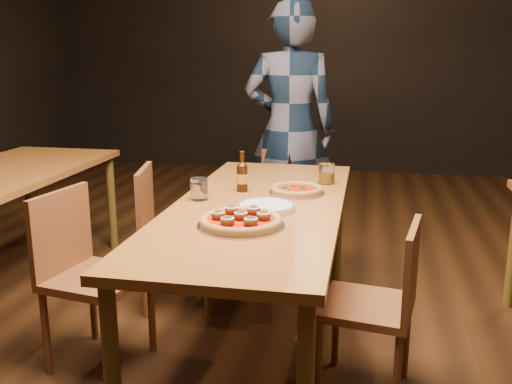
% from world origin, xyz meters
% --- Properties ---
extents(ground, '(9.00, 9.00, 0.00)m').
position_xyz_m(ground, '(0.00, 0.00, 0.00)').
color(ground, black).
extents(table_main, '(0.80, 2.00, 0.75)m').
position_xyz_m(table_main, '(0.00, 0.00, 0.68)').
color(table_main, brown).
rests_on(table_main, ground).
extents(chair_main_nw, '(0.47, 0.47, 0.87)m').
position_xyz_m(chair_main_nw, '(-0.71, -0.30, 0.44)').
color(chair_main_nw, brown).
rests_on(chair_main_nw, ground).
extents(chair_main_sw, '(0.48, 0.48, 0.86)m').
position_xyz_m(chair_main_sw, '(-0.54, 0.39, 0.43)').
color(chair_main_sw, brown).
rests_on(chair_main_sw, ground).
extents(chair_main_e, '(0.44, 0.44, 0.81)m').
position_xyz_m(chair_main_e, '(0.53, -0.29, 0.41)').
color(chair_main_e, brown).
rests_on(chair_main_e, ground).
extents(chair_end, '(0.41, 0.41, 0.81)m').
position_xyz_m(chair_end, '(-0.04, 1.23, 0.41)').
color(chair_end, brown).
rests_on(chair_end, ground).
extents(pizza_meatball, '(0.37, 0.37, 0.07)m').
position_xyz_m(pizza_meatball, '(-0.00, -0.37, 0.78)').
color(pizza_meatball, '#B7B7BF').
rests_on(pizza_meatball, table_main).
extents(pizza_margherita, '(0.28, 0.28, 0.04)m').
position_xyz_m(pizza_margherita, '(0.16, 0.24, 0.77)').
color(pizza_margherita, '#B7B7BF').
rests_on(pizza_margherita, table_main).
extents(plate_stack, '(0.27, 0.27, 0.03)m').
position_xyz_m(plate_stack, '(0.06, -0.10, 0.76)').
color(plate_stack, white).
rests_on(plate_stack, table_main).
extents(beer_bottle, '(0.06, 0.06, 0.21)m').
position_xyz_m(beer_bottle, '(-0.13, 0.23, 0.82)').
color(beer_bottle, black).
rests_on(beer_bottle, table_main).
extents(water_glass, '(0.09, 0.09, 0.11)m').
position_xyz_m(water_glass, '(-0.30, 0.02, 0.80)').
color(water_glass, white).
rests_on(water_glass, table_main).
extents(amber_glass, '(0.09, 0.09, 0.11)m').
position_xyz_m(amber_glass, '(0.29, 0.50, 0.80)').
color(amber_glass, '#9E6E11').
rests_on(amber_glass, table_main).
extents(diner, '(0.69, 0.48, 1.82)m').
position_xyz_m(diner, '(-0.05, 1.48, 0.91)').
color(diner, black).
rests_on(diner, ground).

